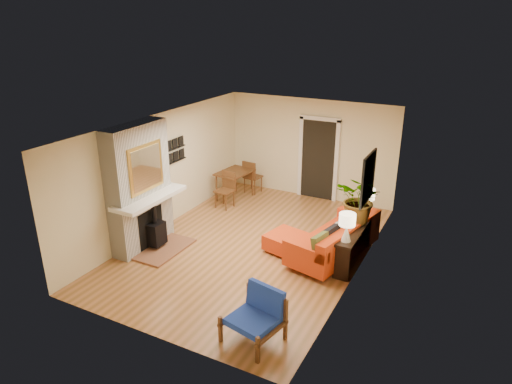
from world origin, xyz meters
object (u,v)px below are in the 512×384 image
ottoman (287,242)px  houseplant (361,199)px  console_table (356,233)px  sofa (337,240)px  blue_chair (258,313)px  lamp_near (347,224)px  lamp_far (367,198)px  dining_table (237,177)px

ottoman → houseplant: 1.73m
console_table → houseplant: size_ratio=1.89×
console_table → houseplant: 0.67m
sofa → houseplant: (0.33, 0.28, 0.84)m
blue_chair → lamp_near: 2.44m
ottoman → lamp_near: size_ratio=1.64×
lamp_far → houseplant: houseplant is taller
lamp_near → lamp_far: same height
lamp_far → ottoman: bearing=-142.9°
dining_table → blue_chair: bearing=-57.1°
lamp_near → lamp_far: bearing=90.0°
console_table → houseplant: houseplant is taller
dining_table → ottoman: bearing=-41.1°
sofa → lamp_near: lamp_near is taller
console_table → lamp_far: lamp_far is taller
sofa → console_table: (0.34, 0.07, 0.20)m
ottoman → houseplant: houseplant is taller
blue_chair → houseplant: (0.61, 3.16, 0.79)m
ottoman → lamp_near: bearing=-16.2°
ottoman → dining_table: size_ratio=0.51×
ottoman → console_table: (1.33, 0.30, 0.36)m
blue_chair → lamp_near: size_ratio=1.66×
blue_chair → lamp_far: (0.62, 3.67, 0.63)m
blue_chair → dining_table: dining_table is taller
sofa → blue_chair: (-0.29, -2.89, 0.05)m
blue_chair → ottoman: bearing=104.8°
console_table → lamp_near: size_ratio=3.43×
console_table → lamp_far: 0.86m
blue_chair → houseplant: houseplant is taller
sofa → blue_chair: 2.90m
console_table → ottoman: bearing=-167.3°
lamp_near → houseplant: bearing=90.6°
sofa → lamp_far: (0.34, 0.78, 0.69)m
ottoman → blue_chair: bearing=-75.2°
blue_chair → console_table: (0.62, 2.96, 0.15)m
console_table → lamp_near: 0.84m
ottoman → blue_chair: 2.76m
lamp_near → dining_table: bearing=146.6°
console_table → lamp_near: bearing=-90.0°
lamp_far → houseplant: 0.53m
dining_table → console_table: dining_table is taller
sofa → dining_table: (-3.31, 1.79, 0.22)m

